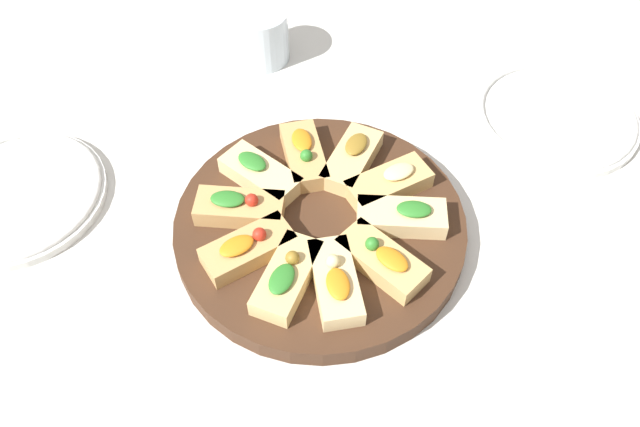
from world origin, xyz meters
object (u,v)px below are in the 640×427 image
(water_glass, at_px, (260,36))
(plate_right, at_px, (556,116))
(plate_left, at_px, (15,195))
(serving_board, at_px, (320,226))

(water_glass, bearing_deg, plate_right, -64.58)
(plate_left, xyz_separation_m, water_glass, (0.39, -0.01, 0.03))
(serving_board, relative_size, water_glass, 4.04)
(serving_board, relative_size, plate_right, 1.52)
(serving_board, bearing_deg, water_glass, 58.86)
(plate_left, height_order, water_glass, water_glass)
(plate_left, bearing_deg, plate_right, -34.53)
(plate_left, bearing_deg, serving_board, -53.85)
(serving_board, distance_m, plate_right, 0.37)
(serving_board, bearing_deg, plate_right, -15.11)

